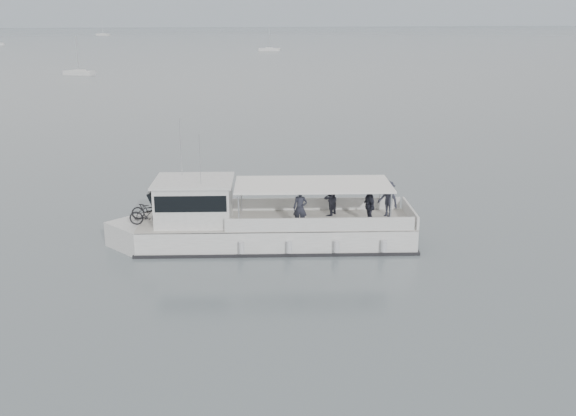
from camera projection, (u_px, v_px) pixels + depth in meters
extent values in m
plane|color=slate|center=(243.00, 263.00, 25.62)|extent=(1400.00, 1400.00, 0.00)
cube|color=#939EA8|center=(151.00, 9.00, 546.31)|extent=(1400.00, 90.00, 28.00)
cube|color=white|center=(277.00, 235.00, 27.62)|extent=(11.95, 5.06, 1.25)
cube|color=white|center=(142.00, 236.00, 27.45)|extent=(3.09, 3.09, 1.25)
cube|color=beige|center=(277.00, 221.00, 27.44)|extent=(11.95, 5.06, 0.06)
cube|color=black|center=(277.00, 243.00, 27.73)|extent=(12.16, 5.21, 0.17)
cube|color=white|center=(315.00, 204.00, 28.83)|extent=(7.62, 1.44, 0.58)
cube|color=white|center=(320.00, 225.00, 25.98)|extent=(7.62, 1.44, 0.58)
cube|color=white|center=(410.00, 213.00, 27.53)|extent=(0.63, 3.06, 0.58)
cube|color=white|center=(194.00, 202.00, 27.08)|extent=(3.50, 3.11, 1.74)
cube|color=black|center=(159.00, 199.00, 27.00)|extent=(0.95, 2.47, 1.12)
cube|color=black|center=(194.00, 195.00, 27.00)|extent=(3.31, 3.11, 0.68)
cube|color=white|center=(193.00, 181.00, 26.82)|extent=(3.72, 3.33, 0.10)
cube|color=white|center=(313.00, 184.00, 27.02)|extent=(6.97, 4.00, 0.08)
cylinder|color=silver|center=(239.00, 213.00, 25.87)|extent=(0.07, 0.07, 1.59)
cylinder|color=silver|center=(241.00, 195.00, 28.46)|extent=(0.07, 0.07, 1.59)
cylinder|color=silver|center=(391.00, 211.00, 26.05)|extent=(0.07, 0.07, 1.59)
cylinder|color=silver|center=(380.00, 193.00, 28.64)|extent=(0.07, 0.07, 1.59)
cylinder|color=silver|center=(181.00, 147.00, 27.27)|extent=(0.03, 0.03, 2.51)
cylinder|color=silver|center=(200.00, 160.00, 25.88)|extent=(0.03, 0.03, 2.12)
cylinder|color=silver|center=(242.00, 248.00, 25.94)|extent=(0.27, 0.27, 0.48)
cylinder|color=silver|center=(289.00, 247.00, 25.99)|extent=(0.27, 0.27, 0.48)
cylinder|color=silver|center=(337.00, 247.00, 26.05)|extent=(0.27, 0.27, 0.48)
cylinder|color=silver|center=(384.00, 246.00, 26.11)|extent=(0.27, 0.27, 0.48)
imported|color=black|center=(151.00, 210.00, 27.52)|extent=(1.73, 0.86, 0.87)
imported|color=black|center=(147.00, 214.00, 26.77)|extent=(1.58, 0.69, 0.92)
imported|color=#292A36|center=(300.00, 208.00, 26.40)|extent=(0.70, 0.60, 1.62)
imported|color=#292A36|center=(329.00, 198.00, 27.92)|extent=(0.99, 0.99, 1.62)
imported|color=#292A36|center=(369.00, 206.00, 26.77)|extent=(0.46, 0.97, 1.62)
imported|color=#292A36|center=(388.00, 199.00, 27.72)|extent=(1.04, 1.21, 1.62)
cube|color=white|center=(79.00, 73.00, 105.81)|extent=(5.26, 3.93, 0.75)
cube|color=white|center=(79.00, 71.00, 105.72)|extent=(2.26, 2.12, 0.45)
cylinder|color=silver|center=(77.00, 54.00, 104.91)|extent=(0.08, 0.08, 5.63)
cube|color=white|center=(269.00, 50.00, 177.80)|extent=(6.18, 3.36, 0.75)
cube|color=white|center=(269.00, 48.00, 177.70)|extent=(2.42, 2.13, 0.45)
cylinder|color=silver|center=(269.00, 36.00, 176.77)|extent=(0.08, 0.08, 6.48)
cube|color=white|center=(103.00, 35.00, 314.21)|extent=(6.86, 4.17, 0.75)
cube|color=white|center=(103.00, 34.00, 314.12)|extent=(2.77, 2.49, 0.45)
cylinder|color=silver|center=(102.00, 26.00, 313.08)|extent=(0.08, 0.08, 7.19)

